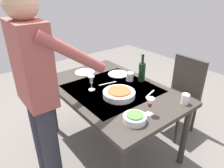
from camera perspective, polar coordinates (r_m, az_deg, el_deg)
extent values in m
plane|color=#66605B|center=(2.51, 0.00, -16.18)|extent=(6.00, 6.00, 0.00)
cube|color=#332D28|center=(2.10, 0.00, -1.71)|extent=(1.43, 0.93, 0.04)
cube|color=#C6AD89|center=(2.09, 0.00, -1.28)|extent=(0.78, 0.79, 0.00)
cylinder|color=#332D28|center=(2.21, 19.29, -13.26)|extent=(0.06, 0.06, 0.69)
cylinder|color=#332D28|center=(2.93, -1.67, -1.12)|extent=(0.06, 0.06, 0.69)
cylinder|color=#332D28|center=(2.61, -15.88, -6.05)|extent=(0.06, 0.06, 0.69)
cube|color=black|center=(2.58, 17.22, -3.91)|extent=(0.40, 0.40, 0.04)
cube|color=#332D28|center=(2.61, 20.25, 2.04)|extent=(0.40, 0.04, 0.45)
cylinder|color=#332D28|center=(2.75, 21.56, -8.16)|extent=(0.04, 0.04, 0.43)
cylinder|color=#332D28|center=(2.89, 15.92, -5.39)|extent=(0.04, 0.04, 0.43)
cylinder|color=#332D28|center=(2.50, 17.37, -11.14)|extent=(0.04, 0.04, 0.43)
cylinder|color=#332D28|center=(2.66, 11.44, -7.89)|extent=(0.04, 0.04, 0.43)
cylinder|color=#2D2D38|center=(2.01, -18.63, -14.16)|extent=(0.14, 0.14, 0.88)
cylinder|color=#2D2D38|center=(1.86, -16.30, -17.54)|extent=(0.14, 0.14, 0.88)
cube|color=#9E4C47|center=(1.56, -21.18, 5.08)|extent=(0.36, 0.20, 0.60)
sphere|color=tan|center=(1.47, -23.82, 19.68)|extent=(0.22, 0.22, 0.22)
cylinder|color=#9E4C47|center=(1.76, -16.04, 10.74)|extent=(0.08, 0.52, 0.40)
cylinder|color=#9E4C47|center=(1.46, -10.63, 8.23)|extent=(0.08, 0.52, 0.40)
cylinder|color=black|center=(2.23, 8.19, 3.20)|extent=(0.07, 0.07, 0.20)
cylinder|color=black|center=(2.18, 8.42, 6.59)|extent=(0.03, 0.03, 0.08)
cylinder|color=black|center=(2.17, 8.50, 7.78)|extent=(0.03, 0.03, 0.02)
cylinder|color=white|center=(1.72, 10.13, -8.12)|extent=(0.06, 0.06, 0.01)
cylinder|color=white|center=(1.70, 10.23, -7.06)|extent=(0.01, 0.01, 0.07)
cone|color=white|center=(1.66, 10.43, -4.98)|extent=(0.07, 0.07, 0.07)
cylinder|color=maroon|center=(1.68, 10.37, -5.63)|extent=(0.03, 0.03, 0.03)
cylinder|color=white|center=(2.07, -5.59, -1.56)|extent=(0.06, 0.06, 0.01)
cylinder|color=white|center=(2.05, -5.64, -0.62)|extent=(0.01, 0.01, 0.07)
cone|color=white|center=(2.02, -5.72, 1.21)|extent=(0.07, 0.07, 0.07)
cylinder|color=beige|center=(2.03, -5.70, 0.64)|extent=(0.03, 0.03, 0.03)
cylinder|color=silver|center=(1.92, 19.44, -3.90)|extent=(0.07, 0.07, 0.09)
cylinder|color=silver|center=(2.25, 4.90, 2.01)|extent=(0.08, 0.08, 0.09)
cylinder|color=silver|center=(1.93, 1.94, -2.77)|extent=(0.30, 0.30, 0.05)
cylinder|color=#C6562D|center=(1.92, 1.95, -2.17)|extent=(0.22, 0.22, 0.03)
cylinder|color=silver|center=(1.61, 6.21, -9.44)|extent=(0.18, 0.18, 0.05)
cylinder|color=#4C843D|center=(1.60, 6.25, -8.77)|extent=(0.13, 0.13, 0.03)
cylinder|color=silver|center=(2.40, 1.70, 2.75)|extent=(0.23, 0.23, 0.01)
cylinder|color=silver|center=(2.47, -7.49, 3.21)|extent=(0.23, 0.23, 0.01)
cube|color=silver|center=(2.19, -1.18, 0.14)|extent=(0.05, 0.20, 0.00)
cube|color=silver|center=(2.02, 10.40, -2.64)|extent=(0.07, 0.18, 0.00)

